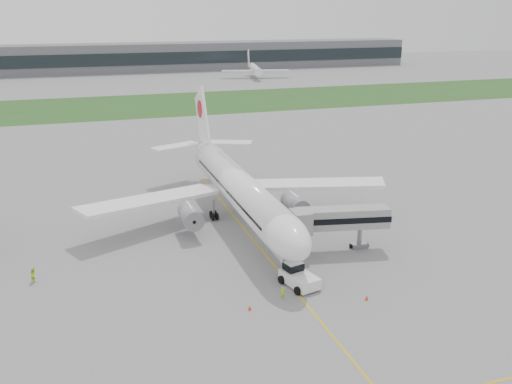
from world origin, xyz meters
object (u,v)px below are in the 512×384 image
object	(u,v)px
pushback_tug	(298,276)
jet_bridge	(336,219)
airliner	(237,186)
ground_crew_near	(283,293)

from	to	relation	value
pushback_tug	jet_bridge	world-z (taller)	jet_bridge
airliner	pushback_tug	size ratio (longest dim) A/B	9.98
airliner	ground_crew_near	size ratio (longest dim) A/B	35.65
jet_bridge	ground_crew_near	size ratio (longest dim) A/B	8.92
pushback_tug	jet_bridge	size ratio (longest dim) A/B	0.40
jet_bridge	ground_crew_near	xyz separation A→B (m)	(-11.42, -10.36, -3.80)
pushback_tug	ground_crew_near	bearing A→B (deg)	-151.38
airliner	jet_bridge	bearing A→B (deg)	-57.69
pushback_tug	ground_crew_near	size ratio (longest dim) A/B	3.57
pushback_tug	ground_crew_near	world-z (taller)	pushback_tug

